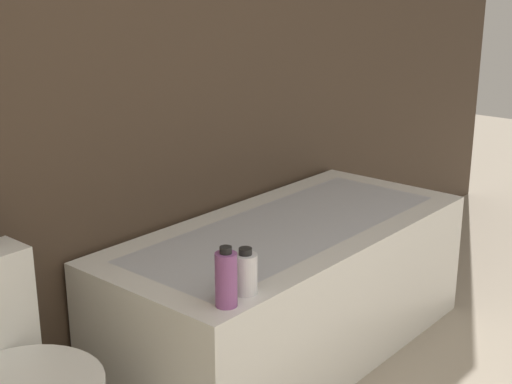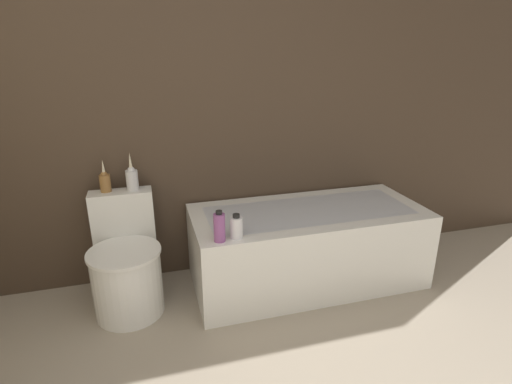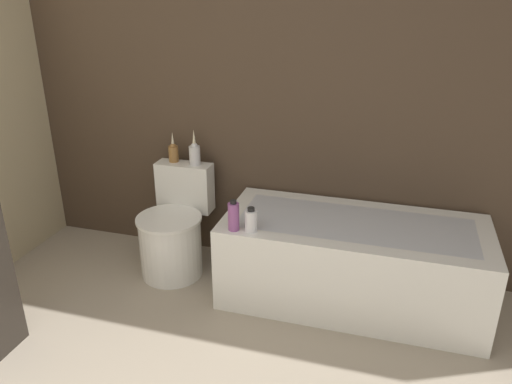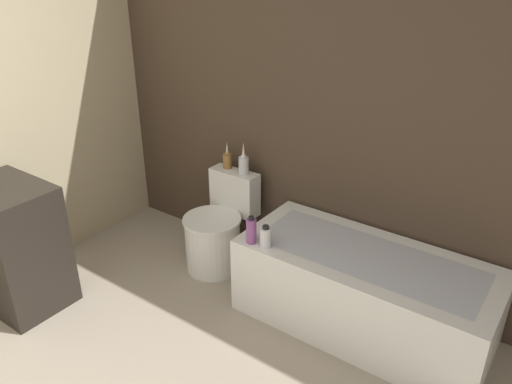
% 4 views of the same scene
% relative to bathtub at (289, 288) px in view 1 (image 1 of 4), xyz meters
% --- Properties ---
extents(wall_back_tiled, '(6.40, 0.06, 2.60)m').
position_rel_bathtub_xyz_m(wall_back_tiled, '(-0.70, 0.40, 1.03)').
color(wall_back_tiled, '#423326').
rests_on(wall_back_tiled, ground_plane).
extents(bathtub, '(1.57, 0.70, 0.53)m').
position_rel_bathtub_xyz_m(bathtub, '(0.00, 0.00, 0.00)').
color(bathtub, white).
rests_on(bathtub, ground).
extents(shampoo_bottle_tall, '(0.07, 0.07, 0.18)m').
position_rel_bathtub_xyz_m(shampoo_bottle_tall, '(-0.66, -0.28, 0.35)').
color(shampoo_bottle_tall, '#8C4C8C').
rests_on(shampoo_bottle_tall, bathtub).
extents(shampoo_bottle_short, '(0.07, 0.07, 0.15)m').
position_rel_bathtub_xyz_m(shampoo_bottle_short, '(-0.56, -0.27, 0.33)').
color(shampoo_bottle_short, silver).
rests_on(shampoo_bottle_short, bathtub).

